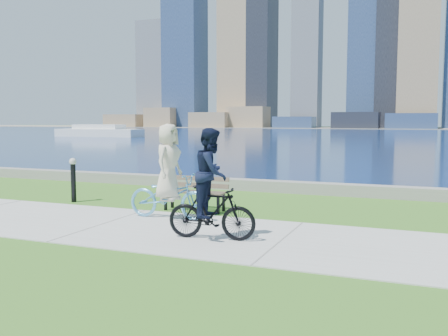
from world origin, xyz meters
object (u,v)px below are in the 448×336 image
(park_bench, at_px, (196,190))
(bollard_lamp, at_px, (73,177))
(cyclist_man, at_px, (212,193))
(cyclist_woman, at_px, (168,184))

(park_bench, height_order, bollard_lamp, bollard_lamp)
(bollard_lamp, xyz_separation_m, cyclist_man, (5.31, -2.62, 0.21))
(park_bench, relative_size, cyclist_man, 0.78)
(bollard_lamp, bearing_deg, park_bench, 2.04)
(park_bench, relative_size, bollard_lamp, 1.34)
(park_bench, relative_size, cyclist_woman, 0.76)
(park_bench, distance_m, cyclist_woman, 1.33)
(bollard_lamp, xyz_separation_m, cyclist_woman, (3.60, -1.16, 0.12))
(bollard_lamp, distance_m, cyclist_man, 5.92)
(bollard_lamp, distance_m, cyclist_woman, 3.79)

